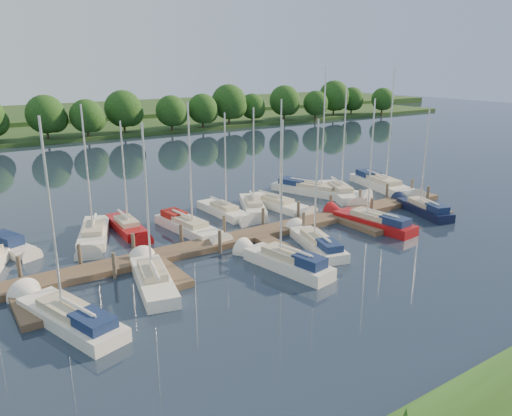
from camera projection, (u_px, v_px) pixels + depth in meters
ground at (327, 275)px, 30.15m from camera, size 260.00×260.00×0.00m
dock at (259, 237)px, 35.90m from camera, size 40.00×6.00×0.40m
mooring_pilings at (251, 228)px, 36.68m from camera, size 38.24×2.84×2.00m
far_shore at (47, 130)px, 89.66m from camera, size 180.00×30.00×0.60m
distant_hill at (21, 116)px, 109.42m from camera, size 220.00×40.00×1.40m
treeline at (69, 114)px, 79.03m from camera, size 145.90×9.03×8.19m
motorboat at (9, 247)px, 33.62m from camera, size 3.07×5.21×1.53m
sailboat_n_2 at (94, 236)px, 36.00m from camera, size 4.14×7.81×10.01m
sailboat_n_3 at (127, 228)px, 37.61m from camera, size 1.81×6.73×8.70m
sailboat_n_4 at (190, 228)px, 37.51m from camera, size 2.61×7.94×10.04m
sailboat_n_5 at (225, 212)px, 41.58m from camera, size 1.86×6.90×8.83m
sailboat_n_6 at (253, 208)px, 42.82m from camera, size 4.28×6.90×9.15m
sailboat_n_7 at (278, 205)px, 43.58m from camera, size 2.67×7.74×9.71m
sailboat_n_8 at (317, 191)px, 48.04m from camera, size 5.14×9.74×12.31m
sailboat_n_9 at (340, 194)px, 47.13m from camera, size 4.65×8.18×10.70m
sailboat_n_10 at (383, 186)px, 50.02m from camera, size 4.03×9.82×12.29m
sailboat_s_0 at (68, 318)px, 24.48m from camera, size 3.88×8.27×10.50m
sailboat_s_1 at (153, 280)px, 28.72m from camera, size 3.13×7.54×9.69m
sailboat_s_2 at (286, 264)px, 30.89m from camera, size 2.79×7.40×9.64m
sailboat_s_3 at (316, 243)px, 34.37m from camera, size 3.25×7.18×9.14m
sailboat_s_4 at (371, 222)px, 38.75m from camera, size 2.65×7.97×10.18m
sailboat_s_5 at (423, 209)px, 42.13m from camera, size 3.27×6.98×9.05m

